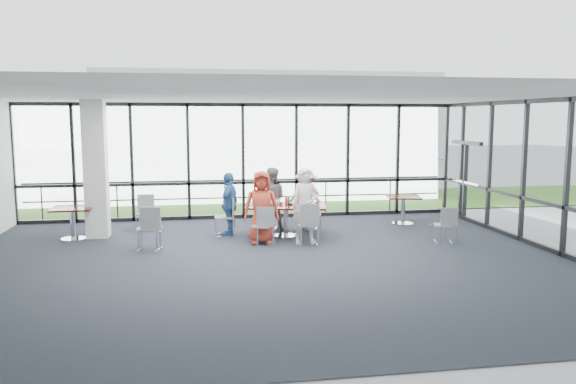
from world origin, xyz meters
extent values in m
cube|color=#20262E|center=(0.00, 0.00, -0.01)|extent=(12.00, 10.00, 0.02)
cube|color=white|center=(0.00, 0.00, 3.20)|extent=(12.00, 10.00, 0.04)
cube|color=silver|center=(0.00, -5.00, 1.60)|extent=(12.00, 0.10, 3.20)
cube|color=white|center=(0.00, 5.00, 1.60)|extent=(12.00, 0.10, 3.20)
cube|color=white|center=(6.00, 0.00, 1.60)|extent=(0.10, 10.00, 3.20)
cube|color=black|center=(6.00, 3.75, 1.05)|extent=(0.12, 1.60, 2.10)
cube|color=white|center=(-3.60, 3.00, 1.60)|extent=(0.50, 0.50, 3.20)
cube|color=gray|center=(0.00, 10.00, -0.02)|extent=(80.00, 70.00, 0.02)
cube|color=#375C1A|center=(0.00, 8.00, 0.01)|extent=(80.00, 5.00, 0.01)
cube|color=#BBBEC2|center=(4.00, 32.00, 3.00)|extent=(24.00, 10.00, 6.00)
cylinder|color=#2D2D33|center=(0.00, 5.60, 0.50)|extent=(12.00, 0.06, 0.06)
cube|color=#370E0B|center=(0.78, 2.34, 0.73)|extent=(2.05, 1.40, 0.04)
cylinder|color=silver|center=(0.78, 2.34, 0.35)|extent=(0.12, 0.12, 0.71)
cylinder|color=silver|center=(0.78, 2.34, 0.01)|extent=(0.56, 0.56, 0.03)
cube|color=#370E0B|center=(-4.13, 2.80, 0.73)|extent=(0.92, 0.92, 0.04)
cylinder|color=silver|center=(-4.13, 2.80, 0.35)|extent=(0.12, 0.12, 0.71)
cube|color=#370E0B|center=(4.08, 3.37, 0.73)|extent=(1.01, 1.01, 0.04)
cylinder|color=silver|center=(4.08, 3.37, 0.35)|extent=(0.12, 0.12, 0.71)
imported|color=#B43825|center=(0.12, 1.72, 0.82)|extent=(0.85, 0.60, 1.63)
imported|color=silver|center=(1.08, 1.49, 0.84)|extent=(0.62, 0.46, 1.69)
imported|color=slate|center=(0.53, 3.16, 0.79)|extent=(0.84, 0.61, 1.57)
imported|color=pink|center=(1.37, 2.98, 0.77)|extent=(1.12, 0.85, 1.54)
imported|color=#315D96|center=(-0.54, 2.62, 0.76)|extent=(0.80, 1.01, 1.52)
cylinder|color=white|center=(0.17, 2.08, 0.76)|extent=(0.26, 0.26, 0.01)
cylinder|color=white|center=(1.30, 1.93, 0.76)|extent=(0.26, 0.26, 0.01)
cylinder|color=white|center=(0.34, 2.72, 0.76)|extent=(0.26, 0.26, 0.01)
cylinder|color=white|center=(1.30, 2.51, 0.76)|extent=(0.26, 0.26, 0.01)
cylinder|color=white|center=(0.00, 2.53, 0.76)|extent=(0.25, 0.25, 0.01)
cylinder|color=white|center=(0.55, 2.20, 0.83)|extent=(0.08, 0.08, 0.15)
cylinder|color=white|center=(0.98, 2.11, 0.83)|extent=(0.08, 0.08, 0.15)
cylinder|color=white|center=(0.87, 2.60, 0.82)|extent=(0.07, 0.07, 0.15)
cylinder|color=white|center=(0.06, 2.30, 0.82)|extent=(0.07, 0.07, 0.14)
cube|color=silver|center=(0.57, 1.93, 0.75)|extent=(0.35, 0.31, 0.00)
cube|color=silver|center=(1.50, 1.90, 0.75)|extent=(0.33, 0.32, 0.00)
cube|color=silver|center=(0.94, 2.65, 0.75)|extent=(0.30, 0.21, 0.00)
cube|color=black|center=(0.87, 2.35, 0.77)|extent=(0.10, 0.07, 0.04)
cylinder|color=#AC230E|center=(0.79, 2.37, 0.84)|extent=(0.06, 0.06, 0.18)
cylinder|color=#167E1F|center=(0.85, 2.34, 0.85)|extent=(0.05, 0.05, 0.20)
camera|label=1|loc=(-1.30, -10.55, 2.77)|focal=35.00mm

